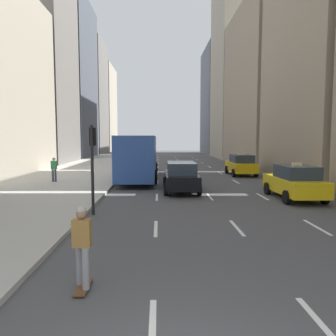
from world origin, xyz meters
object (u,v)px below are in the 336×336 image
Objects in this scene: skateboarder at (82,244)px; taxi_lead at (241,165)px; sedan_black_near at (181,176)px; pedestrian_far_walking at (54,168)px; traffic_light_pole at (93,155)px; taxi_second at (295,182)px; city_bus at (139,155)px.

taxi_lead is at bearing 67.75° from skateboarder.
taxi_lead reaches higher than skateboarder.
skateboarder reaches higher than sedan_black_near.
sedan_black_near is 2.98× the size of pedestrian_far_walking.
taxi_lead is at bearing 55.59° from traffic_light_pole.
skateboarder is at bearing -102.88° from sedan_black_near.
skateboarder is at bearing -130.82° from taxi_second.
taxi_second is 12.92m from skateboarder.
taxi_lead is 1.00× the size of taxi_second.
taxi_second is 6.20m from sedan_black_near.
sedan_black_near is 6.84m from city_bus.
traffic_light_pole reaches higher than taxi_lead.
taxi_second is 0.90× the size of sedan_black_near.
pedestrian_far_walking is at bearing 116.15° from traffic_light_pole.
traffic_light_pole is at bearing -95.46° from city_bus.
taxi_lead is 22.31m from skateboarder.
taxi_lead is at bearing 90.00° from taxi_second.
pedestrian_far_walking is at bearing -160.65° from taxi_lead.
pedestrian_far_walking is 0.46× the size of traffic_light_pole.
traffic_light_pole reaches higher than sedan_black_near.
taxi_lead is 9.93m from sedan_black_near.
skateboarder is (-8.45, -20.64, 0.08)m from taxi_lead.
sedan_black_near is at bearing 154.55° from taxi_second.
taxi_second is 10.15m from traffic_light_pole.
city_bus reaches higher than pedestrian_far_walking.
taxi_second is 2.52× the size of skateboarder.
pedestrian_far_walking is at bearing 109.39° from skateboarder.
traffic_light_pole reaches higher than skateboarder.
taxi_second is at bearing -46.39° from city_bus.
taxi_second is (0.00, -10.86, 0.00)m from taxi_lead.
city_bus is 3.22× the size of traffic_light_pole.
pedestrian_far_walking is at bearing 156.94° from taxi_second.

